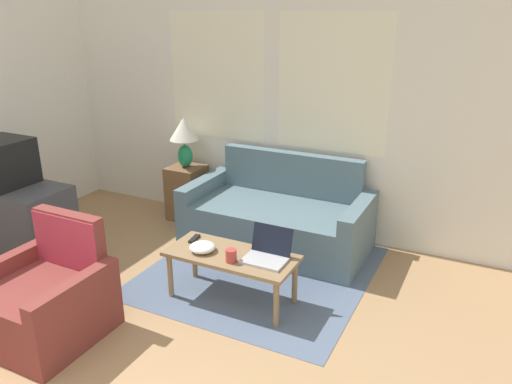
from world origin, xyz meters
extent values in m
cube|color=white|center=(0.00, 3.68, 1.30)|extent=(6.08, 0.05, 2.60)
cube|color=white|center=(-0.71, 3.65, 1.55)|extent=(1.10, 0.01, 1.30)
cube|color=white|center=(0.56, 3.65, 1.55)|extent=(1.10, 0.01, 1.30)
cube|color=slate|center=(0.30, 2.63, 0.00)|extent=(1.87, 1.94, 0.01)
cube|color=slate|center=(0.22, 3.15, 0.22)|extent=(1.48, 0.88, 0.44)
cube|color=slate|center=(0.22, 3.53, 0.43)|extent=(1.48, 0.12, 0.87)
cube|color=slate|center=(-0.59, 3.15, 0.29)|extent=(0.14, 0.88, 0.59)
cube|color=slate|center=(1.03, 3.15, 0.29)|extent=(0.14, 0.88, 0.59)
cube|color=brown|center=(-0.67, 1.11, 0.21)|extent=(0.60, 0.76, 0.41)
cube|color=brown|center=(-0.67, 1.44, 0.42)|extent=(0.60, 0.10, 0.83)
cube|color=brown|center=(-1.02, 1.11, 0.27)|extent=(0.10, 0.76, 0.53)
cube|color=brown|center=(-0.32, 1.11, 0.27)|extent=(0.10, 0.76, 0.53)
cube|color=#B23347|center=(-0.67, 1.38, 0.52)|extent=(0.60, 0.01, 0.60)
cube|color=#424247|center=(-1.89, 1.86, 0.36)|extent=(1.19, 0.53, 0.73)
cube|color=black|center=(-1.89, 1.86, 0.93)|extent=(0.46, 0.47, 0.41)
cube|color=brown|center=(-0.97, 3.39, 0.30)|extent=(0.36, 0.36, 0.59)
ellipsoid|color=#1E8451|center=(-0.97, 3.39, 0.72)|extent=(0.17, 0.17, 0.24)
cylinder|color=tan|center=(-0.97, 3.39, 0.87)|extent=(0.02, 0.02, 0.06)
cone|color=white|center=(-0.97, 3.39, 1.02)|extent=(0.31, 0.31, 0.24)
cube|color=#8E704C|center=(0.30, 2.12, 0.39)|extent=(1.04, 0.46, 0.03)
cylinder|color=#8E704C|center=(-0.17, 1.94, 0.19)|extent=(0.04, 0.04, 0.38)
cylinder|color=#8E704C|center=(0.77, 1.94, 0.19)|extent=(0.04, 0.04, 0.38)
cylinder|color=#8E704C|center=(-0.17, 2.30, 0.19)|extent=(0.04, 0.04, 0.38)
cylinder|color=#8E704C|center=(0.77, 2.30, 0.19)|extent=(0.04, 0.04, 0.38)
cube|color=#B7B7BC|center=(0.59, 2.11, 0.42)|extent=(0.33, 0.22, 0.02)
cube|color=black|center=(0.59, 2.25, 0.54)|extent=(0.33, 0.07, 0.22)
cylinder|color=#B23D38|center=(0.36, 2.01, 0.46)|extent=(0.09, 0.09, 0.10)
ellipsoid|color=white|center=(0.08, 2.06, 0.44)|extent=(0.21, 0.21, 0.07)
cube|color=black|center=(-0.10, 2.20, 0.42)|extent=(0.07, 0.15, 0.02)
camera|label=1|loc=(2.04, -0.93, 2.20)|focal=35.00mm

